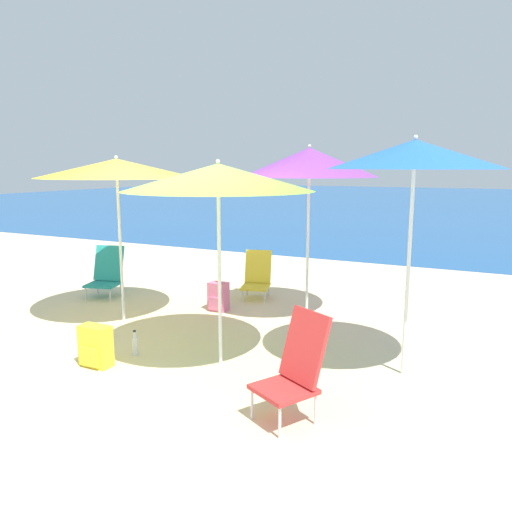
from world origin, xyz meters
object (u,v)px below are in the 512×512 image
object	(u,v)px
beach_umbrella_purple	(309,162)
beach_umbrella_yellow	(117,169)
backpack_pink	(218,297)
beach_chair_yellow	(257,276)
backpack_yellow	(95,346)
beach_chair_red	(295,366)
beach_umbrella_blue	(415,155)
water_bottle	(135,345)
beach_chair_teal	(106,273)
beach_umbrella_lime	(218,178)

from	to	relation	value
beach_umbrella_purple	beach_umbrella_yellow	bearing A→B (deg)	-151.36
beach_umbrella_yellow	backpack_pink	size ratio (longest dim) A/B	5.30
beach_chair_yellow	backpack_yellow	world-z (taller)	beach_chair_yellow
beach_chair_yellow	beach_chair_red	xyz separation A→B (m)	(1.94, -3.28, 0.11)
beach_chair_yellow	beach_chair_red	distance (m)	3.82
beach_umbrella_blue	water_bottle	bearing A→B (deg)	-163.96
beach_chair_teal	beach_chair_yellow	bearing A→B (deg)	7.78
beach_umbrella_blue	beach_umbrella_purple	size ratio (longest dim) A/B	1.00
beach_umbrella_lime	beach_umbrella_purple	size ratio (longest dim) A/B	0.91
beach_umbrella_yellow	beach_umbrella_lime	size ratio (longest dim) A/B	1.03
beach_umbrella_purple	beach_umbrella_lime	bearing A→B (deg)	-97.54
beach_umbrella_blue	beach_umbrella_yellow	bearing A→B (deg)	177.41
beach_umbrella_blue	beach_umbrella_purple	world-z (taller)	beach_umbrella_blue
beach_umbrella_blue	backpack_yellow	bearing A→B (deg)	-157.47
beach_umbrella_lime	beach_chair_yellow	world-z (taller)	beach_umbrella_lime
beach_umbrella_yellow	water_bottle	size ratio (longest dim) A/B	7.71
beach_chair_yellow	backpack_yellow	size ratio (longest dim) A/B	1.69
beach_umbrella_blue	beach_umbrella_purple	distance (m)	2.01
beach_chair_yellow	water_bottle	distance (m)	2.79
beach_umbrella_yellow	beach_umbrella_blue	world-z (taller)	beach_umbrella_blue
beach_umbrella_lime	beach_chair_teal	distance (m)	3.73
beach_umbrella_purple	beach_chair_teal	xyz separation A→B (m)	(-3.24, -0.28, -1.69)
beach_umbrella_yellow	beach_umbrella_purple	distance (m)	2.44
beach_umbrella_yellow	beach_umbrella_blue	bearing A→B (deg)	-2.59
beach_umbrella_purple	beach_chair_red	world-z (taller)	beach_umbrella_purple
beach_chair_teal	beach_umbrella_purple	bearing A→B (deg)	-10.95
beach_umbrella_blue	beach_chair_teal	xyz separation A→B (m)	(-4.74, 1.06, -1.75)
beach_umbrella_blue	beach_umbrella_purple	xyz separation A→B (m)	(-1.50, 1.34, -0.05)
beach_umbrella_blue	beach_chair_yellow	xyz separation A→B (m)	(-2.57, 2.01, -1.78)
beach_umbrella_yellow	beach_umbrella_purple	xyz separation A→B (m)	(2.14, 1.17, 0.08)
beach_umbrella_lime	beach_chair_yellow	bearing A→B (deg)	107.84
beach_umbrella_blue	backpack_yellow	distance (m)	3.62
beach_chair_red	beach_umbrella_purple	bearing A→B (deg)	137.11
beach_chair_teal	beach_umbrella_yellow	bearing A→B (deg)	-54.96
beach_umbrella_purple	backpack_pink	size ratio (longest dim) A/B	5.65
backpack_pink	water_bottle	xyz separation A→B (m)	(0.05, -1.86, -0.09)
beach_umbrella_yellow	water_bottle	xyz separation A→B (m)	(0.96, -0.94, -1.87)
beach_umbrella_lime	beach_chair_red	bearing A→B (deg)	-33.21
beach_umbrella_blue	beach_umbrella_lime	xyz separation A→B (m)	(-1.75, -0.55, -0.21)
water_bottle	backpack_yellow	bearing A→B (deg)	-111.85
beach_chair_yellow	beach_umbrella_yellow	bearing A→B (deg)	-136.21
beach_umbrella_blue	backpack_pink	distance (m)	3.51
beach_umbrella_lime	backpack_yellow	bearing A→B (deg)	-149.91
backpack_yellow	beach_umbrella_blue	bearing A→B (deg)	22.53
beach_umbrella_lime	beach_chair_red	distance (m)	1.98
beach_chair_teal	beach_umbrella_lime	bearing A→B (deg)	-44.04
beach_umbrella_yellow	beach_chair_teal	world-z (taller)	beach_umbrella_yellow
beach_umbrella_yellow	backpack_pink	world-z (taller)	beach_umbrella_yellow
beach_chair_yellow	backpack_pink	bearing A→B (deg)	-115.94
beach_umbrella_purple	beach_chair_yellow	xyz separation A→B (m)	(-1.07, 0.67, -1.73)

